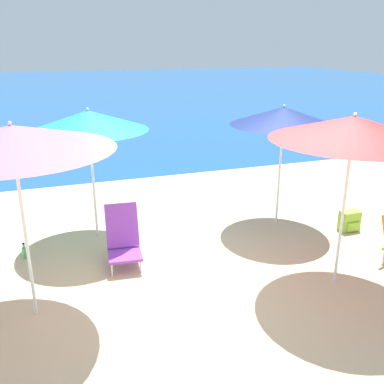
{
  "coord_description": "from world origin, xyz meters",
  "views": [
    {
      "loc": [
        -2.04,
        -4.37,
        2.92
      ],
      "look_at": [
        -0.27,
        0.81,
        1.0
      ],
      "focal_mm": 40.0,
      "sensor_mm": 36.0,
      "label": 1
    }
  ],
  "objects_px": {
    "beach_chair_purple": "(123,238)",
    "water_bottle": "(25,252)",
    "beach_umbrella_red": "(354,128)",
    "beach_umbrella_navy": "(283,116)",
    "beach_umbrella_pink": "(12,138)",
    "backpack_lime": "(350,221)",
    "beach_umbrella_teal": "(88,121)"
  },
  "relations": [
    {
      "from": "water_bottle",
      "to": "beach_umbrella_pink",
      "type": "bearing_deg",
      "value": -83.89
    },
    {
      "from": "beach_umbrella_pink",
      "to": "beach_umbrella_teal",
      "type": "relative_size",
      "value": 1.08
    },
    {
      "from": "backpack_lime",
      "to": "water_bottle",
      "type": "height_order",
      "value": "backpack_lime"
    },
    {
      "from": "beach_umbrella_navy",
      "to": "beach_umbrella_teal",
      "type": "height_order",
      "value": "beach_umbrella_teal"
    },
    {
      "from": "beach_umbrella_red",
      "to": "beach_chair_purple",
      "type": "bearing_deg",
      "value": 151.08
    },
    {
      "from": "beach_umbrella_red",
      "to": "water_bottle",
      "type": "height_order",
      "value": "beach_umbrella_red"
    },
    {
      "from": "beach_umbrella_red",
      "to": "beach_chair_purple",
      "type": "distance_m",
      "value": 3.26
    },
    {
      "from": "beach_umbrella_red",
      "to": "beach_umbrella_pink",
      "type": "bearing_deg",
      "value": 172.0
    },
    {
      "from": "beach_umbrella_pink",
      "to": "beach_umbrella_teal",
      "type": "distance_m",
      "value": 2.1
    },
    {
      "from": "beach_umbrella_pink",
      "to": "beach_umbrella_navy",
      "type": "bearing_deg",
      "value": 20.15
    },
    {
      "from": "beach_chair_purple",
      "to": "beach_umbrella_pink",
      "type": "bearing_deg",
      "value": -138.35
    },
    {
      "from": "beach_umbrella_navy",
      "to": "backpack_lime",
      "type": "height_order",
      "value": "beach_umbrella_navy"
    },
    {
      "from": "beach_umbrella_pink",
      "to": "water_bottle",
      "type": "xyz_separation_m",
      "value": [
        -0.16,
        1.45,
        -1.94
      ]
    },
    {
      "from": "beach_umbrella_navy",
      "to": "beach_umbrella_pink",
      "type": "distance_m",
      "value": 4.14
    },
    {
      "from": "beach_umbrella_navy",
      "to": "beach_umbrella_pink",
      "type": "xyz_separation_m",
      "value": [
        -3.88,
        -1.43,
        0.21
      ]
    },
    {
      "from": "water_bottle",
      "to": "backpack_lime",
      "type": "bearing_deg",
      "value": -7.81
    },
    {
      "from": "beach_umbrella_navy",
      "to": "beach_umbrella_teal",
      "type": "xyz_separation_m",
      "value": [
        -2.96,
        0.45,
        0.02
      ]
    },
    {
      "from": "beach_umbrella_pink",
      "to": "beach_chair_purple",
      "type": "distance_m",
      "value": 2.2
    },
    {
      "from": "beach_umbrella_pink",
      "to": "backpack_lime",
      "type": "bearing_deg",
      "value": 8.95
    },
    {
      "from": "beach_umbrella_navy",
      "to": "beach_umbrella_pink",
      "type": "relative_size",
      "value": 0.91
    },
    {
      "from": "beach_umbrella_pink",
      "to": "water_bottle",
      "type": "height_order",
      "value": "beach_umbrella_pink"
    },
    {
      "from": "beach_umbrella_teal",
      "to": "beach_chair_purple",
      "type": "height_order",
      "value": "beach_umbrella_teal"
    },
    {
      "from": "beach_umbrella_navy",
      "to": "beach_chair_purple",
      "type": "height_order",
      "value": "beach_umbrella_navy"
    },
    {
      "from": "beach_umbrella_pink",
      "to": "backpack_lime",
      "type": "relative_size",
      "value": 6.67
    },
    {
      "from": "beach_chair_purple",
      "to": "water_bottle",
      "type": "bearing_deg",
      "value": 161.06
    },
    {
      "from": "backpack_lime",
      "to": "water_bottle",
      "type": "xyz_separation_m",
      "value": [
        -5.02,
        0.69,
        -0.07
      ]
    },
    {
      "from": "water_bottle",
      "to": "beach_umbrella_navy",
      "type": "bearing_deg",
      "value": -0.41
    },
    {
      "from": "beach_umbrella_red",
      "to": "beach_umbrella_pink",
      "type": "distance_m",
      "value": 3.68
    },
    {
      "from": "beach_umbrella_pink",
      "to": "backpack_lime",
      "type": "distance_m",
      "value": 5.26
    },
    {
      "from": "beach_umbrella_navy",
      "to": "beach_umbrella_teal",
      "type": "bearing_deg",
      "value": 171.36
    },
    {
      "from": "beach_umbrella_navy",
      "to": "beach_umbrella_red",
      "type": "relative_size",
      "value": 0.92
    },
    {
      "from": "beach_umbrella_red",
      "to": "beach_umbrella_teal",
      "type": "relative_size",
      "value": 1.07
    }
  ]
}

